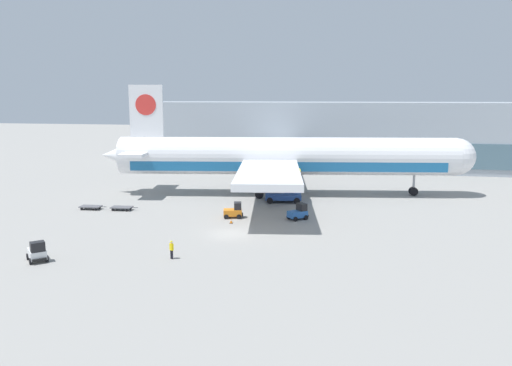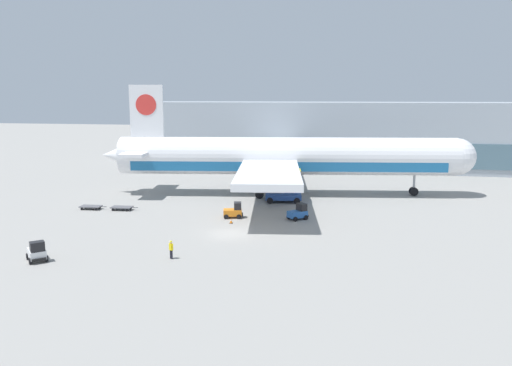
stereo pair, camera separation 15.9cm
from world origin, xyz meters
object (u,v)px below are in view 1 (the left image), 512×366
(airplane_main, at_px, (282,158))
(scissor_lift_loader, at_px, (283,189))
(ground_crew_near, at_px, (172,248))
(baggage_tug_far, at_px, (234,211))
(baggage_dolly_lead, at_px, (91,207))
(traffic_cone_near, at_px, (231,221))
(baggage_tug_mid, at_px, (299,212))
(baggage_tug_foreground, at_px, (37,252))
(baggage_dolly_second, at_px, (122,207))

(airplane_main, bearing_deg, scissor_lift_loader, -87.82)
(scissor_lift_loader, height_order, ground_crew_near, scissor_lift_loader)
(airplane_main, height_order, scissor_lift_loader, airplane_main)
(airplane_main, relative_size, baggage_tug_far, 21.36)
(baggage_dolly_lead, height_order, traffic_cone_near, traffic_cone_near)
(baggage_tug_mid, bearing_deg, airplane_main, 64.05)
(scissor_lift_loader, distance_m, baggage_tug_foreground, 36.27)
(airplane_main, xyz_separation_m, baggage_dolly_second, (-19.70, -15.16, -5.45))
(baggage_tug_foreground, bearing_deg, baggage_dolly_second, 141.65)
(baggage_tug_mid, distance_m, traffic_cone_near, 8.63)
(baggage_tug_foreground, distance_m, traffic_cone_near, 22.48)
(baggage_tug_mid, xyz_separation_m, baggage_tug_far, (-8.15, -0.76, 0.00))
(baggage_dolly_lead, xyz_separation_m, baggage_dolly_second, (4.39, 0.35, 0.00))
(baggage_dolly_lead, bearing_deg, baggage_tug_foreground, -76.92)
(baggage_tug_mid, height_order, baggage_dolly_lead, baggage_tug_mid)
(ground_crew_near, bearing_deg, baggage_dolly_lead, -14.75)
(scissor_lift_loader, height_order, baggage_tug_far, scissor_lift_loader)
(scissor_lift_loader, relative_size, traffic_cone_near, 9.24)
(scissor_lift_loader, xyz_separation_m, ground_crew_near, (-6.82, -27.88, -0.80))
(ground_crew_near, xyz_separation_m, traffic_cone_near, (2.34, 14.16, -0.77))
(baggage_tug_far, xyz_separation_m, baggage_dolly_lead, (-20.35, 0.86, -0.49))
(ground_crew_near, bearing_deg, traffic_cone_near, -69.91)
(baggage_tug_far, bearing_deg, baggage_dolly_lead, 163.77)
(baggage_dolly_second, bearing_deg, traffic_cone_near, -17.32)
(baggage_dolly_second, bearing_deg, baggage_dolly_lead, -178.95)
(airplane_main, distance_m, scissor_lift_loader, 6.84)
(ground_crew_near, relative_size, traffic_cone_near, 2.97)
(baggage_tug_mid, distance_m, ground_crew_near, 20.45)
(scissor_lift_loader, bearing_deg, baggage_dolly_lead, -166.89)
(baggage_tug_far, height_order, baggage_dolly_lead, baggage_tug_far)
(scissor_lift_loader, distance_m, baggage_dolly_second, 22.95)
(scissor_lift_loader, distance_m, ground_crew_near, 28.71)
(baggage_tug_foreground, relative_size, baggage_tug_mid, 0.99)
(baggage_dolly_lead, relative_size, ground_crew_near, 2.08)
(baggage_dolly_lead, bearing_deg, baggage_dolly_second, 1.05)
(baggage_tug_far, bearing_deg, baggage_dolly_second, 161.86)
(ground_crew_near, bearing_deg, scissor_lift_loader, -74.28)
(baggage_dolly_lead, bearing_deg, traffic_cone_near, -13.52)
(baggage_tug_far, height_order, ground_crew_near, baggage_tug_far)
(baggage_tug_mid, xyz_separation_m, baggage_dolly_second, (-24.11, 0.44, -0.49))
(baggage_tug_mid, xyz_separation_m, traffic_cone_near, (-7.84, -3.57, -0.58))
(baggage_tug_far, bearing_deg, baggage_tug_foreground, -139.07)
(airplane_main, height_order, ground_crew_near, airplane_main)
(airplane_main, relative_size, baggage_dolly_lead, 15.46)
(baggage_dolly_second, bearing_deg, baggage_tug_far, -7.78)
(baggage_tug_far, bearing_deg, ground_crew_near, -110.60)
(scissor_lift_loader, distance_m, baggage_tug_far, 11.96)
(baggage_tug_foreground, height_order, baggage_tug_far, same)
(baggage_dolly_second, distance_m, traffic_cone_near, 16.76)
(traffic_cone_near, bearing_deg, baggage_tug_mid, 24.51)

